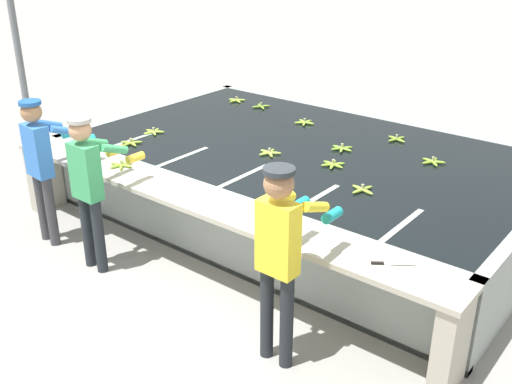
# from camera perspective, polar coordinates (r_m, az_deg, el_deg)

# --- Properties ---
(ground_plane) EXTENTS (80.00, 80.00, 0.00)m
(ground_plane) POSITION_cam_1_polar(r_m,az_deg,el_deg) (6.13, -6.96, -8.74)
(ground_plane) COLOR gray
(ground_plane) RESTS_ON ground
(wash_tank) EXTENTS (5.49, 3.37, 0.88)m
(wash_tank) POSITION_cam_1_polar(r_m,az_deg,el_deg) (7.38, 4.60, 1.05)
(wash_tank) COLOR gray
(wash_tank) RESTS_ON ground
(work_ledge) EXTENTS (5.49, 0.45, 0.88)m
(work_ledge) POSITION_cam_1_polar(r_m,az_deg,el_deg) (5.95, -5.73, -2.61)
(work_ledge) COLOR #A8A393
(work_ledge) RESTS_ON ground
(worker_0) EXTENTS (0.44, 0.73, 1.65)m
(worker_0) POSITION_cam_1_polar(r_m,az_deg,el_deg) (6.88, -19.75, 3.02)
(worker_0) COLOR #38383D
(worker_0) RESTS_ON ground
(worker_1) EXTENTS (0.41, 0.72, 1.64)m
(worker_1) POSITION_cam_1_polar(r_m,az_deg,el_deg) (6.17, -15.59, 1.12)
(worker_1) COLOR #1E2328
(worker_1) RESTS_ON ground
(worker_2) EXTENTS (0.41, 0.72, 1.72)m
(worker_2) POSITION_cam_1_polar(r_m,az_deg,el_deg) (4.60, 2.33, -5.30)
(worker_2) COLOR #1E2328
(worker_2) RESTS_ON ground
(banana_bunch_floating_0) EXTENTS (0.28, 0.27, 0.08)m
(banana_bunch_floating_0) POSITION_cam_1_polar(r_m,az_deg,el_deg) (6.67, 7.35, 2.62)
(banana_bunch_floating_0) COLOR #7FAD33
(banana_bunch_floating_0) RESTS_ON wash_tank
(banana_bunch_floating_1) EXTENTS (0.28, 0.27, 0.08)m
(banana_bunch_floating_1) POSITION_cam_1_polar(r_m,az_deg,el_deg) (6.98, 16.49, 2.79)
(banana_bunch_floating_1) COLOR #7FAD33
(banana_bunch_floating_1) RESTS_ON wash_tank
(banana_bunch_floating_2) EXTENTS (0.27, 0.28, 0.08)m
(banana_bunch_floating_2) POSITION_cam_1_polar(r_m,az_deg,el_deg) (6.96, 1.29, 3.76)
(banana_bunch_floating_2) COLOR #9EC642
(banana_bunch_floating_2) RESTS_ON wash_tank
(banana_bunch_floating_3) EXTENTS (0.28, 0.28, 0.08)m
(banana_bunch_floating_3) POSITION_cam_1_polar(r_m,az_deg,el_deg) (7.62, 13.24, 4.94)
(banana_bunch_floating_3) COLOR #7FAD33
(banana_bunch_floating_3) RESTS_ON wash_tank
(banana_bunch_floating_4) EXTENTS (0.28, 0.27, 0.08)m
(banana_bunch_floating_4) POSITION_cam_1_polar(r_m,az_deg,el_deg) (9.15, -1.87, 8.73)
(banana_bunch_floating_4) COLOR #9EC642
(banana_bunch_floating_4) RESTS_ON wash_tank
(banana_bunch_floating_5) EXTENTS (0.27, 0.27, 0.08)m
(banana_bunch_floating_5) POSITION_cam_1_polar(r_m,az_deg,el_deg) (8.10, 4.65, 6.63)
(banana_bunch_floating_5) COLOR #8CB738
(banana_bunch_floating_5) RESTS_ON wash_tank
(banana_bunch_floating_6) EXTENTS (0.28, 0.27, 0.08)m
(banana_bunch_floating_6) POSITION_cam_1_polar(r_m,az_deg,el_deg) (7.18, 8.19, 4.15)
(banana_bunch_floating_6) COLOR #75A333
(banana_bunch_floating_6) RESTS_ON wash_tank
(banana_bunch_floating_8) EXTENTS (0.28, 0.28, 0.08)m
(banana_bunch_floating_8) POSITION_cam_1_polar(r_m,az_deg,el_deg) (6.07, 10.11, 0.23)
(banana_bunch_floating_8) COLOR #93BC3D
(banana_bunch_floating_8) RESTS_ON wash_tank
(banana_bunch_floating_9) EXTENTS (0.25, 0.25, 0.08)m
(banana_bunch_floating_9) POSITION_cam_1_polar(r_m,az_deg,el_deg) (8.82, 0.49, 8.16)
(banana_bunch_floating_9) COLOR #75A333
(banana_bunch_floating_9) RESTS_ON wash_tank
(banana_bunch_floating_10) EXTENTS (0.27, 0.28, 0.08)m
(banana_bunch_floating_10) POSITION_cam_1_polar(r_m,az_deg,el_deg) (7.80, -9.72, 5.68)
(banana_bunch_floating_10) COLOR #9EC642
(banana_bunch_floating_10) RESTS_ON wash_tank
(banana_bunch_floating_11) EXTENTS (0.28, 0.27, 0.08)m
(banana_bunch_floating_11) POSITION_cam_1_polar(r_m,az_deg,el_deg) (7.44, -11.82, 4.61)
(banana_bunch_floating_11) COLOR #8CB738
(banana_bunch_floating_11) RESTS_ON wash_tank
(banana_bunch_ledge_0) EXTENTS (0.28, 0.28, 0.08)m
(banana_bunch_ledge_0) POSITION_cam_1_polar(r_m,az_deg,el_deg) (6.75, -12.69, 2.53)
(banana_bunch_ledge_0) COLOR #7FAD33
(banana_bunch_ledge_0) RESTS_ON work_ledge
(knife_0) EXTENTS (0.30, 0.23, 0.02)m
(knife_0) POSITION_cam_1_polar(r_m,az_deg,el_deg) (4.82, 12.33, -6.66)
(knife_0) COLOR silver
(knife_0) RESTS_ON work_ledge
(support_post_left) EXTENTS (0.09, 0.09, 3.20)m
(support_post_left) POSITION_cam_1_polar(r_m,az_deg,el_deg) (8.55, -21.48, 10.92)
(support_post_left) COLOR slate
(support_post_left) RESTS_ON ground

